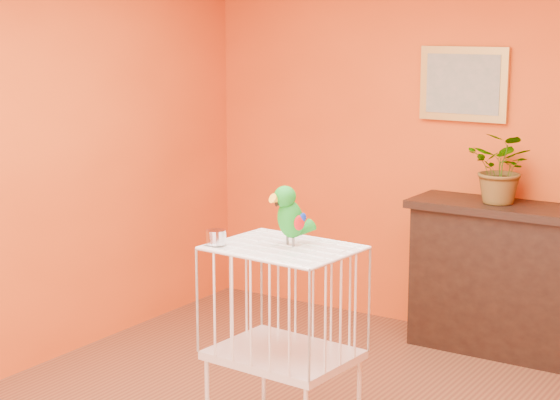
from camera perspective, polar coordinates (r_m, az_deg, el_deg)
The scene contains 7 objects.
room_shell at distance 4.51m, azimuth 0.49°, elevation 3.37°, with size 4.50×4.50×4.50m.
console_cabinet at distance 6.33m, azimuth 13.84°, elevation -4.73°, with size 1.35×0.48×1.00m.
potted_plant at distance 6.22m, azimuth 13.42°, elevation 1.44°, with size 0.42×0.47×0.37m, color #26722D.
framed_picture at distance 6.46m, azimuth 11.12°, elevation 6.95°, with size 0.62×0.04×0.50m.
birdcage at distance 4.81m, azimuth 0.20°, elevation -8.80°, with size 0.72×0.57×1.06m.
feed_cup at distance 4.70m, azimuth -3.93°, elevation -2.27°, with size 0.10×0.10×0.07m, color silver.
parrot at distance 4.66m, azimuth 0.62°, elevation -0.90°, with size 0.17×0.28×0.31m.
Camera 1 is at (2.38, -3.78, 2.18)m, focal length 60.00 mm.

